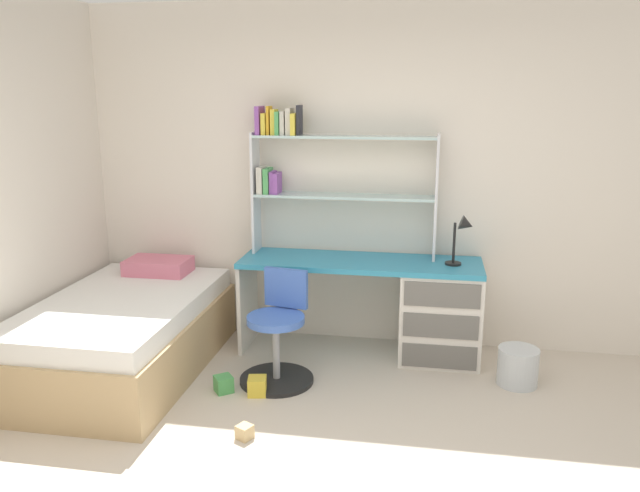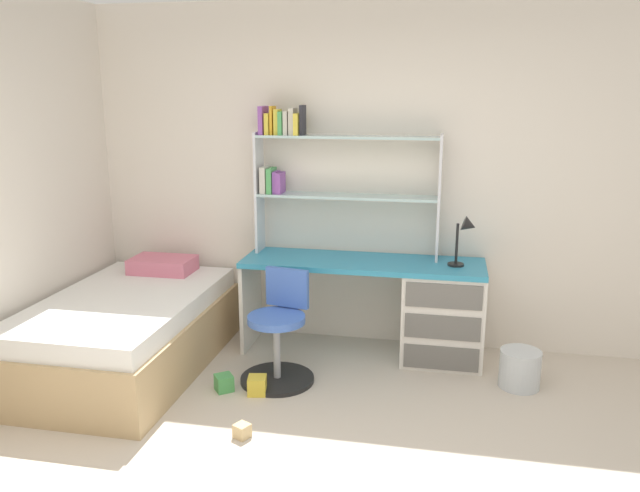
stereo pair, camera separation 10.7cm
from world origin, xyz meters
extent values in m
cube|color=silver|center=(0.00, 2.33, 1.33)|extent=(5.57, 0.06, 2.67)
cube|color=teal|center=(-0.06, 2.01, 0.72)|extent=(1.82, 0.54, 0.04)
cube|color=silver|center=(0.55, 2.01, 0.35)|extent=(0.59, 0.52, 0.70)
cube|color=silver|center=(-0.96, 2.01, 0.35)|extent=(0.03, 0.49, 0.70)
cube|color=#64625E|center=(0.55, 1.74, 0.12)|extent=(0.54, 0.01, 0.18)
cube|color=#64625E|center=(0.55, 1.74, 0.35)|extent=(0.54, 0.01, 0.18)
cube|color=#64625E|center=(0.55, 1.74, 0.59)|extent=(0.54, 0.01, 0.18)
cube|color=silver|center=(-0.92, 2.16, 1.22)|extent=(0.02, 0.22, 0.94)
cube|color=silver|center=(0.48, 2.16, 1.22)|extent=(0.02, 0.22, 0.94)
cube|color=silver|center=(-0.22, 2.16, 1.21)|extent=(1.38, 0.22, 0.02)
cube|color=silver|center=(-0.22, 2.16, 1.66)|extent=(1.38, 0.22, 0.02)
cube|color=beige|center=(-0.86, 2.16, 1.32)|extent=(0.04, 0.18, 0.21)
cube|color=#4CA559|center=(-0.81, 2.16, 1.31)|extent=(0.04, 0.18, 0.19)
cube|color=purple|center=(-0.77, 2.16, 1.30)|extent=(0.03, 0.14, 0.17)
cube|color=purple|center=(-0.74, 2.16, 1.30)|extent=(0.04, 0.17, 0.16)
cube|color=purple|center=(-0.87, 2.16, 1.77)|extent=(0.03, 0.19, 0.21)
cube|color=yellow|center=(-0.83, 2.16, 1.75)|extent=(0.03, 0.16, 0.16)
cube|color=gold|center=(-0.79, 2.16, 1.77)|extent=(0.02, 0.13, 0.21)
cube|color=yellow|center=(-0.75, 2.16, 1.76)|extent=(0.03, 0.13, 0.19)
cube|color=#4CA559|center=(-0.72, 2.16, 1.75)|extent=(0.03, 0.17, 0.17)
cube|color=beige|center=(-0.68, 2.16, 1.76)|extent=(0.03, 0.15, 0.18)
cube|color=beige|center=(-0.64, 2.16, 1.77)|extent=(0.04, 0.15, 0.20)
cube|color=yellow|center=(-0.59, 2.16, 1.75)|extent=(0.03, 0.19, 0.16)
cube|color=#26262D|center=(-0.56, 2.16, 1.78)|extent=(0.02, 0.14, 0.22)
cylinder|color=black|center=(0.63, 2.00, 0.75)|extent=(0.12, 0.12, 0.02)
cylinder|color=black|center=(0.63, 2.00, 0.91)|extent=(0.02, 0.02, 0.30)
cone|color=black|center=(0.71, 1.95, 1.06)|extent=(0.12, 0.11, 0.13)
cylinder|color=black|center=(-0.57, 1.38, 0.01)|extent=(0.52, 0.52, 0.03)
cylinder|color=#A5A8AD|center=(-0.57, 1.38, 0.22)|extent=(0.05, 0.05, 0.44)
cylinder|color=#3F66BF|center=(-0.57, 1.38, 0.46)|extent=(0.40, 0.40, 0.05)
cube|color=#3F66BF|center=(-0.54, 1.56, 0.64)|extent=(0.32, 0.10, 0.28)
cube|color=tan|center=(-1.71, 1.37, 0.21)|extent=(1.11, 1.82, 0.41)
cube|color=white|center=(-1.71, 1.37, 0.48)|extent=(1.05, 1.76, 0.14)
cube|color=#D8728C|center=(-1.71, 2.03, 0.61)|extent=(0.50, 0.32, 0.12)
cylinder|color=silver|center=(1.09, 1.63, 0.13)|extent=(0.28, 0.28, 0.26)
cube|color=tan|center=(-0.58, 0.62, 0.04)|extent=(0.11, 0.11, 0.08)
cube|color=#479E51|center=(-0.89, 1.17, 0.06)|extent=(0.16, 0.16, 0.11)
cube|color=gold|center=(-0.66, 1.17, 0.06)|extent=(0.14, 0.14, 0.12)
camera|label=1|loc=(0.43, -2.58, 1.99)|focal=35.34mm
camera|label=2|loc=(0.54, -2.56, 1.99)|focal=35.34mm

